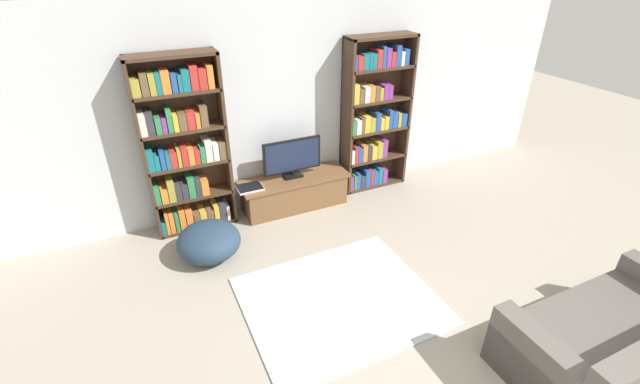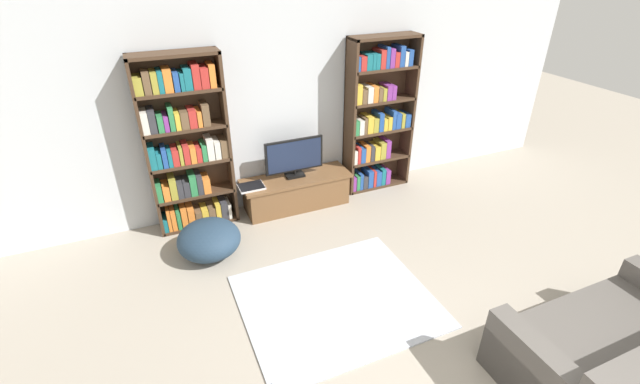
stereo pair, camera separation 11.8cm
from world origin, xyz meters
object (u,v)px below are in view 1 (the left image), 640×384
at_px(bookshelf_left, 184,149).
at_px(laptop, 250,188).
at_px(couch_right_sofa, 616,344).
at_px(tv_stand, 294,192).
at_px(bookshelf_right, 373,117).
at_px(television, 292,157).
at_px(beanbag_ottoman, 209,241).

bearing_deg(bookshelf_left, laptop, -13.07).
bearing_deg(couch_right_sofa, bookshelf_left, 126.64).
height_order(tv_stand, laptop, laptop).
distance_m(bookshelf_right, television, 1.27).
relative_size(bookshelf_left, beanbag_ottoman, 3.00).
bearing_deg(television, laptop, -172.86).
bearing_deg(beanbag_ottoman, laptop, 40.37).
relative_size(bookshelf_left, laptop, 6.66).
xyz_separation_m(bookshelf_left, beanbag_ottoman, (0.02, -0.71, -0.82)).
height_order(bookshelf_right, beanbag_ottoman, bookshelf_right).
relative_size(tv_stand, couch_right_sofa, 0.82).
height_order(bookshelf_right, television, bookshelf_right).
distance_m(bookshelf_right, laptop, 1.92).
distance_m(bookshelf_right, beanbag_ottoman, 2.71).
distance_m(tv_stand, television, 0.48).
height_order(bookshelf_right, tv_stand, bookshelf_right).
distance_m(television, laptop, 0.66).
xyz_separation_m(bookshelf_right, couch_right_sofa, (0.14, -3.56, -0.77)).
height_order(bookshelf_left, beanbag_ottoman, bookshelf_left).
bearing_deg(tv_stand, television, 90.00).
xyz_separation_m(couch_right_sofa, beanbag_ottoman, (-2.62, 2.84, -0.06)).
bearing_deg(bookshelf_right, beanbag_ottoman, -163.88).
relative_size(bookshelf_right, laptop, 6.66).
xyz_separation_m(bookshelf_left, tv_stand, (1.28, -0.12, -0.80)).
height_order(bookshelf_left, bookshelf_right, same).
bearing_deg(couch_right_sofa, laptop, 120.06).
relative_size(laptop, beanbag_ottoman, 0.45).
bearing_deg(beanbag_ottoman, television, 26.68).
xyz_separation_m(laptop, couch_right_sofa, (1.97, -3.40, -0.18)).
distance_m(television, couch_right_sofa, 3.76).
height_order(tv_stand, couch_right_sofa, couch_right_sofa).
xyz_separation_m(bookshelf_left, television, (1.28, -0.08, -0.32)).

